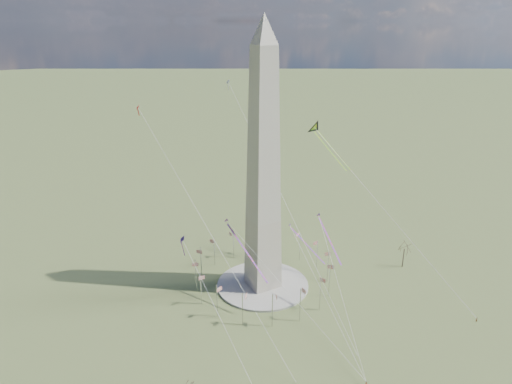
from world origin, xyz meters
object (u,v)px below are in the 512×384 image
tree_near (405,248)px  kite_delta_black (317,130)px  washington_monument (263,170)px  person_east (476,320)px

tree_near → kite_delta_black: (-26.18, 30.13, 47.04)m
washington_monument → person_east: 90.71m
washington_monument → person_east: size_ratio=52.24×
tree_near → person_east: bearing=-98.3°
washington_monument → tree_near: (59.50, -15.79, -38.96)m
tree_near → person_east: tree_near is taller
washington_monument → person_east: (53.60, -56.09, -47.00)m
tree_near → kite_delta_black: size_ratio=0.59×
person_east → tree_near: bearing=-104.2°
person_east → washington_monument: bearing=-52.2°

